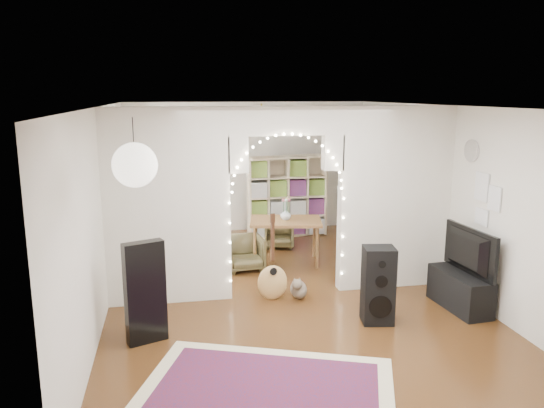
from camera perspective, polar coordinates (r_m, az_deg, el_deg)
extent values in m
plane|color=black|center=(7.91, 1.44, -9.46)|extent=(7.50, 7.50, 0.00)
cube|color=white|center=(7.38, 1.55, 10.48)|extent=(5.00, 7.50, 0.02)
cube|color=silver|center=(11.17, -2.64, 3.98)|extent=(5.00, 0.02, 2.70)
cube|color=silver|center=(4.09, 13.01, -10.33)|extent=(5.00, 0.02, 2.70)
cube|color=silver|center=(7.42, -17.73, -0.59)|extent=(0.02, 7.50, 2.70)
cube|color=silver|center=(8.42, 18.35, 0.80)|extent=(0.02, 7.50, 2.70)
cube|color=silver|center=(7.36, -11.16, -0.34)|extent=(1.70, 0.20, 2.70)
cube|color=silver|center=(8.04, 13.05, 0.61)|extent=(1.70, 0.20, 2.70)
cube|color=silver|center=(7.38, 1.54, 8.93)|extent=(1.60, 0.20, 0.40)
cube|color=white|center=(9.15, -16.34, 2.72)|extent=(0.04, 1.20, 1.40)
cylinder|color=white|center=(7.79, 20.72, 5.38)|extent=(0.03, 0.31, 0.31)
sphere|color=white|center=(4.85, -14.54, 4.08)|extent=(0.40, 0.40, 0.40)
cube|color=maroon|center=(5.47, -0.77, -19.78)|extent=(2.98, 2.62, 0.02)
cube|color=black|center=(6.39, -13.48, -9.25)|extent=(0.49, 0.31, 1.22)
ellipsoid|color=tan|center=(7.48, 0.05, -7.09)|extent=(0.45, 0.27, 0.51)
cube|color=black|center=(7.36, 0.05, -3.96)|extent=(0.06, 0.04, 0.58)
cube|color=black|center=(7.28, 0.05, -1.54)|extent=(0.07, 0.05, 0.13)
ellipsoid|color=brown|center=(7.67, 2.87, -9.15)|extent=(0.35, 0.42, 0.26)
sphere|color=brown|center=(7.49, 2.70, -8.64)|extent=(0.20, 0.20, 0.15)
cone|color=brown|center=(7.45, 2.43, -8.12)|extent=(0.05, 0.05, 0.05)
cone|color=brown|center=(7.47, 2.99, -8.08)|extent=(0.05, 0.05, 0.05)
cylinder|color=brown|center=(7.88, 3.09, -9.23)|extent=(0.13, 0.23, 0.08)
cube|color=black|center=(6.90, 11.34, -8.55)|extent=(0.43, 0.39, 0.99)
cylinder|color=black|center=(6.83, 11.58, -10.78)|extent=(0.29, 0.07, 0.29)
cylinder|color=black|center=(6.71, 11.70, -8.17)|extent=(0.16, 0.04, 0.15)
cylinder|color=black|center=(6.64, 11.78, -6.38)|extent=(0.09, 0.03, 0.09)
cube|color=black|center=(7.71, 19.57, -8.78)|extent=(0.47, 1.03, 0.50)
imported|color=black|center=(7.53, 19.86, -4.79)|extent=(0.22, 1.08, 0.62)
cube|color=beige|center=(10.79, 1.60, 0.85)|extent=(1.65, 0.71, 1.64)
cube|color=brown|center=(9.06, 1.48, -1.86)|extent=(1.33, 1.01, 0.05)
cylinder|color=brown|center=(8.85, -1.86, -4.72)|extent=(0.05, 0.05, 0.70)
cylinder|color=brown|center=(8.88, 4.88, -4.71)|extent=(0.05, 0.05, 0.70)
cylinder|color=brown|center=(9.47, -1.73, -3.62)|extent=(0.05, 0.05, 0.70)
cylinder|color=brown|center=(9.49, 4.57, -3.61)|extent=(0.05, 0.05, 0.70)
imported|color=white|center=(9.03, 1.48, -1.11)|extent=(0.21, 0.21, 0.19)
imported|color=#4A4225|center=(10.08, 0.80, -3.23)|extent=(0.65, 0.66, 0.51)
imported|color=#4A4225|center=(8.82, -2.99, -5.28)|extent=(0.65, 0.67, 0.56)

